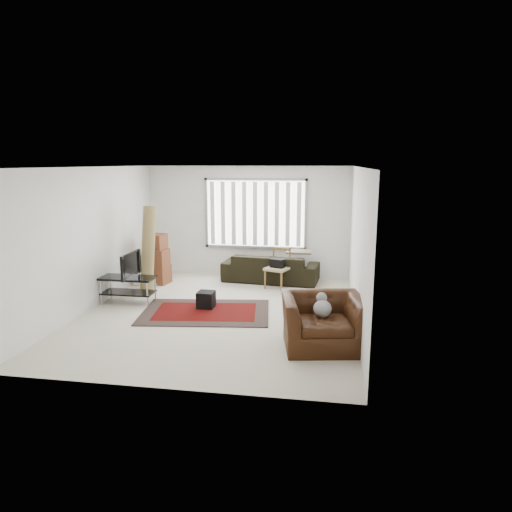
{
  "coord_description": "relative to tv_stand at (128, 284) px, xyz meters",
  "views": [
    {
      "loc": [
        2.0,
        -8.0,
        2.78
      ],
      "look_at": [
        0.65,
        0.3,
        1.05
      ],
      "focal_mm": 32.0,
      "sensor_mm": 36.0,
      "label": 1
    }
  ],
  "objects": [
    {
      "name": "room",
      "position": [
        1.98,
        0.21,
        1.37
      ],
      "size": [
        6.0,
        6.02,
        2.71
      ],
      "color": "beige",
      "rests_on": "ground"
    },
    {
      "name": "persian_rug",
      "position": [
        1.69,
        -0.35,
        -0.38
      ],
      "size": [
        2.56,
        1.87,
        0.02
      ],
      "color": "black",
      "rests_on": "ground"
    },
    {
      "name": "tv_stand",
      "position": [
        0.0,
        0.0,
        0.0
      ],
      "size": [
        1.08,
        0.49,
        0.54
      ],
      "color": "black",
      "rests_on": "ground"
    },
    {
      "name": "tv",
      "position": [
        -0.0,
        0.0,
        0.4
      ],
      "size": [
        0.11,
        0.87,
        0.5
      ],
      "primitive_type": "imported",
      "rotation": [
        0.0,
        0.0,
        1.57
      ],
      "color": "black",
      "rests_on": "tv_stand"
    },
    {
      "name": "subwoofer",
      "position": [
        1.63,
        -0.09,
        -0.21
      ],
      "size": [
        0.32,
        0.32,
        0.31
      ],
      "primitive_type": "cube",
      "rotation": [
        0.0,
        0.0,
        -0.03
      ],
      "color": "black",
      "rests_on": "persian_rug"
    },
    {
      "name": "moving_boxes",
      "position": [
        0.04,
        1.54,
        0.15
      ],
      "size": [
        0.54,
        0.51,
        1.16
      ],
      "color": "brown",
      "rests_on": "ground"
    },
    {
      "name": "white_flatpack",
      "position": [
        -0.17,
        1.37,
        0.0
      ],
      "size": [
        0.64,
        0.29,
        0.78
      ],
      "primitive_type": "cube",
      "rotation": [
        -0.13,
        0.0,
        0.18
      ],
      "color": "silver",
      "rests_on": "ground"
    },
    {
      "name": "rolled_rug",
      "position": [
        0.09,
        0.88,
        0.55
      ],
      "size": [
        0.31,
        0.65,
        1.87
      ],
      "primitive_type": "cylinder",
      "rotation": [
        -0.2,
        0.0,
        -0.06
      ],
      "color": "olive",
      "rests_on": "ground"
    },
    {
      "name": "sofa",
      "position": [
        2.6,
        2.15,
        0.04
      ],
      "size": [
        2.32,
        1.18,
        0.86
      ],
      "primitive_type": "imported",
      "rotation": [
        0.0,
        0.0,
        3.05
      ],
      "color": "black",
      "rests_on": "ground"
    },
    {
      "name": "side_chair",
      "position": [
        2.83,
        1.6,
        0.1
      ],
      "size": [
        0.61,
        0.61,
        0.9
      ],
      "rotation": [
        0.0,
        0.0,
        -0.35
      ],
      "color": "#9A8765",
      "rests_on": "ground"
    },
    {
      "name": "armchair",
      "position": [
        3.89,
        -1.62,
        0.07
      ],
      "size": [
        1.39,
        1.26,
        0.9
      ],
      "rotation": [
        0.0,
        0.0,
        0.18
      ],
      "color": "#34190A",
      "rests_on": "ground"
    }
  ]
}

